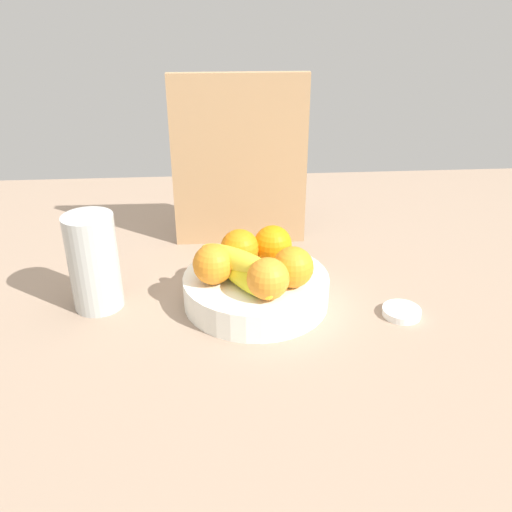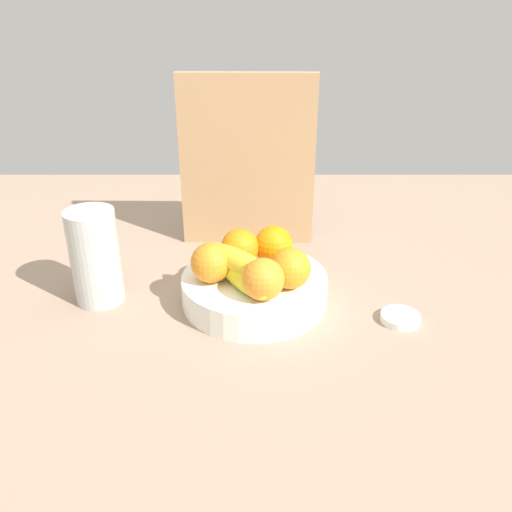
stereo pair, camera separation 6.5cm
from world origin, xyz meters
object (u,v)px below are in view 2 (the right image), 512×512
object	(u,v)px
thermos_tumbler	(96,258)
jar_lid	(402,318)
orange_front_left	(275,245)
orange_front_right	(241,248)
banana_bunch	(240,268)
orange_back_left	(265,279)
orange_back_right	(292,268)
cutting_board	(249,163)
orange_center	(213,263)
fruit_bowl	(256,289)

from	to	relation	value
thermos_tumbler	jar_lid	distance (cm)	53.80
orange_front_left	thermos_tumbler	xyz separation A→B (cm)	(-31.40, -4.86, -0.11)
orange_front_right	banana_bunch	world-z (taller)	orange_front_right
orange_back_left	orange_back_right	world-z (taller)	same
orange_front_right	jar_lid	xyz separation A→B (cm)	(27.47, -10.44, -8.12)
cutting_board	thermos_tumbler	distance (cm)	37.49
orange_center	banana_bunch	bearing A→B (deg)	-12.17
orange_front_left	orange_back_right	xyz separation A→B (cm)	(2.53, -8.95, 0.00)
orange_center	jar_lid	bearing A→B (deg)	-8.33
orange_center	banana_bunch	size ratio (longest dim) A/B	0.42
jar_lid	cutting_board	bearing A→B (deg)	129.72
orange_front_right	orange_center	size ratio (longest dim) A/B	1.00
banana_bunch	jar_lid	bearing A→B (deg)	-7.68
orange_back_left	orange_front_right	bearing A→B (deg)	109.62
orange_center	orange_front_left	bearing A→B (deg)	32.52
orange_back_left	jar_lid	xyz separation A→B (cm)	(23.40, 0.97, -8.12)
fruit_bowl	cutting_board	size ratio (longest dim) A/B	0.72
fruit_bowl	cutting_board	xyz separation A→B (cm)	(-1.53, 25.43, 15.38)
orange_back_left	cutting_board	world-z (taller)	cutting_board
banana_bunch	thermos_tumbler	size ratio (longest dim) A/B	0.97
orange_front_right	thermos_tumbler	bearing A→B (deg)	-171.82
banana_bunch	cutting_board	size ratio (longest dim) A/B	0.46
fruit_bowl	banana_bunch	distance (cm)	6.86
thermos_tumbler	orange_front_right	bearing A→B (deg)	8.18
orange_back_right	banana_bunch	bearing A→B (deg)	173.44
orange_back_left	jar_lid	world-z (taller)	orange_back_left
fruit_bowl	banana_bunch	xyz separation A→B (cm)	(-2.78, -2.57, 5.72)
banana_bunch	thermos_tumbler	world-z (taller)	thermos_tumbler
banana_bunch	cutting_board	distance (cm)	29.65
orange_front_left	cutting_board	bearing A→B (deg)	103.99
orange_center	jar_lid	world-z (taller)	orange_center
orange_back_left	orange_back_right	bearing A→B (deg)	38.86
cutting_board	fruit_bowl	bearing A→B (deg)	-85.76
banana_bunch	orange_front_right	bearing A→B (deg)	88.81
orange_back_left	banana_bunch	bearing A→B (deg)	131.89
orange_front_left	jar_lid	xyz separation A→B (cm)	(21.37, -11.67, -8.12)
orange_front_left	banana_bunch	size ratio (longest dim) A/B	0.42
orange_front_right	orange_back_left	xyz separation A→B (cm)	(4.07, -11.41, 0.00)
orange_front_left	jar_lid	distance (cm)	25.66
banana_bunch	orange_back_right	bearing A→B (deg)	-6.56
orange_back_left	cutting_board	size ratio (longest dim) A/B	0.19
orange_front_left	thermos_tumbler	bearing A→B (deg)	-171.19
orange_center	fruit_bowl	bearing A→B (deg)	11.93
orange_front_left	orange_center	bearing A→B (deg)	-147.48
fruit_bowl	banana_bunch	size ratio (longest dim) A/B	1.55
orange_front_right	cutting_board	world-z (taller)	cutting_board
orange_front_left	orange_back_left	xyz separation A→B (cm)	(-2.03, -12.64, 0.00)
cutting_board	jar_lid	world-z (taller)	cutting_board
cutting_board	jar_lid	bearing A→B (deg)	-49.48
orange_front_right	orange_back_left	bearing A→B (deg)	-70.38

